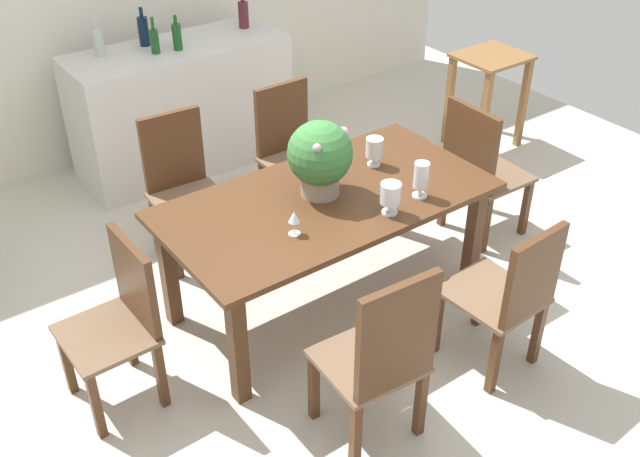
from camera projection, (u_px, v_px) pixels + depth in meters
name	position (u px, v px, depth m)	size (l,w,h in m)	color
ground_plane	(323.00, 297.00, 4.56)	(7.04, 7.04, 0.00)	beige
dining_table	(327.00, 212.00, 4.18)	(1.86, 0.97, 0.74)	#4C2D19
chair_foot_end	(479.00, 166.00, 4.85)	(0.47, 0.49, 0.97)	#4C2D19
chair_near_right	(510.00, 293.00, 3.80)	(0.46, 0.50, 0.92)	#4C2D19
chair_far_left	(181.00, 180.00, 4.71)	(0.46, 0.44, 0.95)	#4C2D19
chair_head_end	(121.00, 316.00, 3.65)	(0.42, 0.46, 0.91)	#4C2D19
chair_near_left	(383.00, 355.00, 3.35)	(0.48, 0.47, 1.01)	#4C2D19
chair_far_right	(290.00, 145.00, 5.12)	(0.45, 0.41, 0.94)	#4C2D19
flower_centerpiece	(320.00, 157.00, 4.03)	(0.36, 0.36, 0.43)	gray
crystal_vase_left	(421.00, 177.00, 4.07)	(0.09, 0.09, 0.21)	silver
crystal_vase_center_near	(374.00, 149.00, 4.37)	(0.10, 0.10, 0.18)	silver
crystal_vase_right	(391.00, 195.00, 3.93)	(0.11, 0.11, 0.18)	silver
wine_glass	(294.00, 218.00, 3.77)	(0.06, 0.06, 0.14)	silver
kitchen_counter	(182.00, 107.00, 5.71)	(1.64, 0.61, 0.98)	silver
wine_bottle_green	(143.00, 31.00, 5.39)	(0.08, 0.08, 0.28)	#0F1E38
wine_bottle_tall	(98.00, 41.00, 5.21)	(0.08, 0.08, 0.27)	#B2BFB7
wine_bottle_clear	(155.00, 40.00, 5.27)	(0.06, 0.06, 0.26)	#194C1E
wine_bottle_amber	(243.00, 14.00, 5.72)	(0.08, 0.08, 0.27)	#511E28
wine_bottle_dark	(177.00, 36.00, 5.32)	(0.07, 0.07, 0.25)	#194C1E
side_table	(489.00, 82.00, 5.97)	(0.53, 0.47, 0.78)	brown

